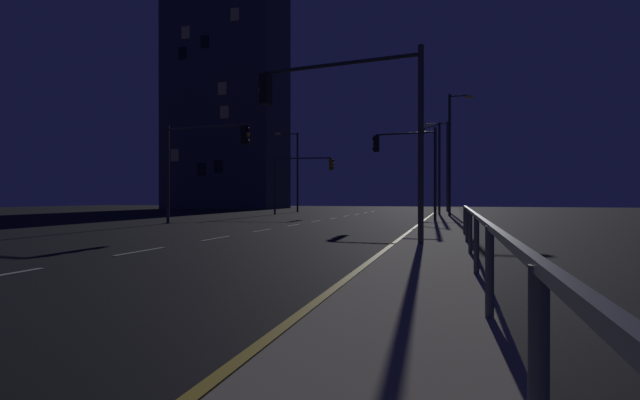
% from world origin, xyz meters
% --- Properties ---
extents(ground_plane, '(112.00, 112.00, 0.00)m').
position_xyz_m(ground_plane, '(0.00, 17.50, 0.00)').
color(ground_plane, black).
rests_on(ground_plane, ground).
extents(sidewalk_right, '(2.01, 77.00, 0.14)m').
position_xyz_m(sidewalk_right, '(7.26, 17.50, 0.07)').
color(sidewalk_right, gray).
rests_on(sidewalk_right, ground).
extents(lane_markings_center, '(0.14, 50.00, 0.01)m').
position_xyz_m(lane_markings_center, '(0.00, 21.00, 0.01)').
color(lane_markings_center, silver).
rests_on(lane_markings_center, ground).
extents(lane_edge_line, '(0.14, 53.00, 0.01)m').
position_xyz_m(lane_edge_line, '(6.00, 22.50, 0.01)').
color(lane_edge_line, gold).
rests_on(lane_edge_line, ground).
extents(traffic_light_mid_left, '(5.15, 0.87, 5.43)m').
position_xyz_m(traffic_light_mid_left, '(4.65, 12.05, 4.03)').
color(traffic_light_mid_left, '#38383D').
rests_on(traffic_light_mid_left, sidewalk_right).
extents(traffic_light_far_right, '(4.97, 0.85, 4.87)m').
position_xyz_m(traffic_light_far_right, '(-4.20, 35.09, 3.49)').
color(traffic_light_far_right, '#38383D').
rests_on(traffic_light_far_right, ground).
extents(traffic_light_near_right, '(3.69, 0.53, 5.18)m').
position_xyz_m(traffic_light_near_right, '(5.16, 25.83, 3.79)').
color(traffic_light_near_right, '#2D3033').
rests_on(traffic_light_near_right, sidewalk_right).
extents(traffic_light_overhead_east, '(5.05, 0.76, 5.28)m').
position_xyz_m(traffic_light_overhead_east, '(-4.73, 20.27, 3.78)').
color(traffic_light_overhead_east, '#38383D').
rests_on(traffic_light_overhead_east, ground).
extents(street_lamp_corner, '(1.66, 0.36, 8.38)m').
position_xyz_m(street_lamp_corner, '(7.68, 32.19, 5.06)').
color(street_lamp_corner, '#2D3033').
rests_on(street_lamp_corner, sidewalk_right).
extents(street_lamp_far_end, '(2.14, 0.53, 8.33)m').
position_xyz_m(street_lamp_far_end, '(6.87, 43.86, 5.08)').
color(street_lamp_far_end, '#4C4C51').
rests_on(street_lamp_far_end, sidewalk_right).
extents(street_lamp_across_street, '(1.65, 2.03, 6.97)m').
position_xyz_m(street_lamp_across_street, '(6.44, 35.75, 4.40)').
color(street_lamp_across_street, '#2D3033').
rests_on(street_lamp_across_street, sidewalk_right).
extents(street_lamp_median, '(1.84, 1.76, 7.66)m').
position_xyz_m(street_lamp_median, '(-7.03, 41.25, 4.62)').
color(street_lamp_median, '#2D3033').
rests_on(street_lamp_median, ground).
extents(barrier_fence, '(0.09, 17.66, 0.98)m').
position_xyz_m(barrier_fence, '(8.11, 6.79, 0.87)').
color(barrier_fence, '#59595E').
rests_on(barrier_fence, sidewalk_right).
extents(building_distant, '(14.33, 8.56, 28.90)m').
position_xyz_m(building_distant, '(-20.33, 53.32, 14.45)').
color(building_distant, '#3D424C').
rests_on(building_distant, ground).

